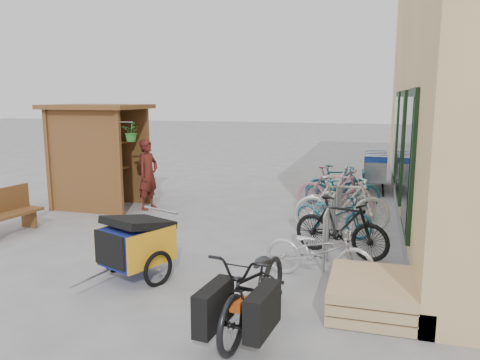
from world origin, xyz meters
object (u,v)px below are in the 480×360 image
(kiosk, at_px, (95,142))
(bike_1, at_px, (341,227))
(child_trailer, at_px, (136,242))
(bike_4, at_px, (339,200))
(bench, at_px, (4,212))
(cargo_bike, at_px, (254,288))
(person_kiosk, at_px, (148,175))
(shopping_carts, at_px, (375,167))
(bike_5, at_px, (334,191))
(pallet_stack, at_px, (371,294))
(bike_7, at_px, (337,184))
(bike_0, at_px, (319,251))
(bike_2, at_px, (333,214))
(bike_3, at_px, (342,204))
(bike_6, at_px, (342,189))

(kiosk, distance_m, bike_1, 6.17)
(child_trailer, xyz_separation_m, bike_1, (2.74, 1.78, -0.04))
(kiosk, relative_size, bike_4, 1.56)
(bench, bearing_deg, cargo_bike, -14.95)
(cargo_bike, distance_m, person_kiosk, 6.18)
(bike_1, bearing_deg, shopping_carts, 13.86)
(shopping_carts, bearing_deg, bike_1, -94.81)
(cargo_bike, relative_size, bike_5, 1.07)
(pallet_stack, xyz_separation_m, bike_5, (-0.84, 4.60, 0.33))
(kiosk, distance_m, bike_7, 5.86)
(bike_0, height_order, bike_7, bike_7)
(bike_4, bearing_deg, bike_7, -8.26)
(shopping_carts, xyz_separation_m, bike_2, (-0.73, -4.92, -0.23))
(person_kiosk, bearing_deg, bike_2, -90.09)
(bike_0, distance_m, bike_7, 5.01)
(bike_2, bearing_deg, pallet_stack, -148.42)
(bike_3, bearing_deg, person_kiosk, 70.78)
(bench, xyz_separation_m, bike_2, (5.94, 1.72, -0.04))
(bike_6, bearing_deg, bike_2, 171.78)
(person_kiosk, bearing_deg, bike_0, -114.44)
(kiosk, relative_size, pallet_stack, 2.08)
(child_trailer, bearing_deg, bike_0, 37.49)
(bike_1, distance_m, bike_2, 1.18)
(bike_3, distance_m, bike_7, 2.55)
(bike_3, height_order, bike_6, bike_3)
(bench, xyz_separation_m, bike_1, (6.16, 0.56, 0.04))
(bike_3, distance_m, bike_6, 2.06)
(bike_4, height_order, bike_6, bike_6)
(bike_1, bearing_deg, bench, 113.86)
(bench, xyz_separation_m, bike_7, (5.80, 4.48, 0.02))
(pallet_stack, height_order, cargo_bike, cargo_bike)
(bench, height_order, person_kiosk, person_kiosk)
(kiosk, distance_m, bike_6, 5.86)
(bike_5, xyz_separation_m, bike_6, (0.12, 0.76, -0.09))
(bike_4, bearing_deg, child_trailer, 134.82)
(bench, bearing_deg, bike_0, 2.28)
(bike_0, bearing_deg, bike_4, 6.93)
(bike_0, distance_m, bike_5, 3.76)
(bench, relative_size, bike_3, 0.78)
(pallet_stack, bearing_deg, child_trailer, 177.22)
(bench, relative_size, bike_7, 0.91)
(pallet_stack, height_order, bike_4, bike_4)
(shopping_carts, height_order, bike_3, bike_3)
(bike_6, xyz_separation_m, bike_7, (-0.15, 0.49, 0.02))
(bike_5, bearing_deg, child_trailer, 169.76)
(person_kiosk, bearing_deg, bike_7, -54.17)
(person_kiosk, bearing_deg, bike_5, -70.06)
(kiosk, height_order, cargo_bike, kiosk)
(kiosk, relative_size, bench, 1.75)
(bench, bearing_deg, bike_5, 36.38)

